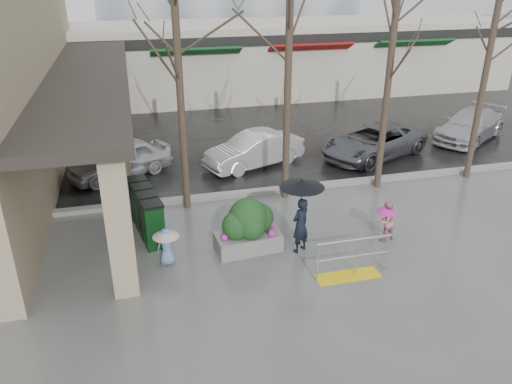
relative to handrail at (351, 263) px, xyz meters
name	(u,v)px	position (x,y,z in m)	size (l,w,h in m)	color
ground	(282,258)	(-1.36, 1.20, -0.38)	(120.00, 120.00, 0.00)	#51514F
street_asphalt	(183,82)	(-1.36, 23.20, -0.37)	(120.00, 36.00, 0.01)	black
curb	(246,193)	(-1.36, 5.20, -0.30)	(120.00, 0.30, 0.15)	gray
canopy_slab	(86,69)	(-6.16, 9.20, 3.25)	(2.80, 18.00, 0.25)	#2D2823
pillar_front	(119,224)	(-5.26, 0.70, 1.37)	(0.55, 0.55, 3.50)	tan
pillar_back	(118,135)	(-5.26, 7.20, 1.37)	(0.55, 0.55, 3.50)	tan
storefront_row	(224,60)	(0.64, 19.17, 1.64)	(34.00, 6.74, 4.00)	beige
handrail	(351,263)	(0.00, 0.00, 0.00)	(1.90, 0.50, 1.03)	yellow
tree_west	(177,39)	(-3.36, 4.80, 4.71)	(3.20, 3.20, 6.80)	#382B21
tree_midwest	(289,30)	(-0.16, 4.80, 4.86)	(3.20, 3.20, 7.00)	#382B21
tree_mideast	(393,39)	(3.14, 4.80, 4.48)	(3.20, 3.20, 6.50)	#382B21
tree_east	(496,18)	(6.64, 4.80, 5.01)	(3.20, 3.20, 7.20)	#382B21
woman	(301,207)	(-0.80, 1.45, 0.90)	(1.15, 1.15, 2.06)	black
child_pink	(386,219)	(1.64, 1.42, 0.26)	(0.67, 0.59, 1.14)	#CE7D8B
child_blue	(166,242)	(-4.24, 1.66, 0.26)	(0.68, 0.68, 1.01)	#6D88C2
planter	(248,226)	(-2.10, 1.84, 0.33)	(1.76, 1.03, 1.48)	slate
news_boxes	(146,211)	(-4.65, 3.47, 0.28)	(0.93, 2.40, 1.31)	#0D3A15
car_a	(120,159)	(-5.33, 7.95, 0.25)	(1.49, 3.70, 1.26)	silver
car_b	(254,150)	(-0.47, 7.73, 0.25)	(1.33, 3.82, 1.26)	white
car_c	(374,142)	(4.30, 7.51, 0.25)	(2.09, 4.53, 1.26)	#56575E
car_d	(470,125)	(9.35, 8.51, 0.25)	(1.77, 4.34, 1.26)	#B4B4B9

